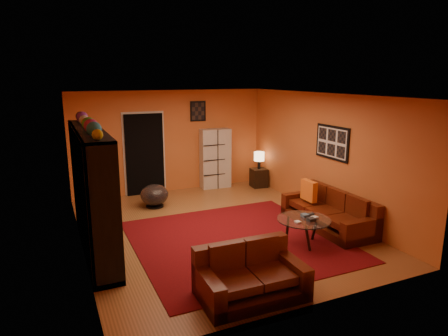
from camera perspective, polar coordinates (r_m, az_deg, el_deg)
name	(u,v)px	position (r m, az deg, el deg)	size (l,w,h in m)	color
floor	(217,229)	(7.97, -1.07, -8.64)	(6.00, 6.00, 0.00)	brown
ceiling	(216,95)	(7.42, -1.15, 10.38)	(6.00, 6.00, 0.00)	white
wall_back	(171,141)	(10.37, -7.62, 3.78)	(6.00, 6.00, 0.00)	#C8632C
wall_front	(311,212)	(5.06, 12.36, -6.19)	(6.00, 6.00, 0.00)	#C8632C
wall_left	(77,178)	(7.03, -20.23, -1.30)	(6.00, 6.00, 0.00)	#C8632C
wall_right	(323,154)	(8.85, 13.98, 1.93)	(6.00, 6.00, 0.00)	#C8632C
rug	(237,240)	(7.42, 1.81, -10.30)	(3.60, 3.60, 0.01)	#52090E
doorway	(145,154)	(10.21, -11.27, 1.90)	(0.95, 0.10, 2.04)	black
wall_art_right	(332,143)	(8.55, 15.21, 3.53)	(0.03, 1.00, 0.70)	black
wall_art_back	(198,111)	(10.49, -3.74, 8.11)	(0.42, 0.03, 0.52)	black
entertainment_unit	(93,191)	(7.11, -18.27, -3.09)	(0.45, 3.00, 2.10)	black
tv	(96,194)	(7.18, -17.87, -3.56)	(0.11, 0.87, 0.50)	black
sofa	(331,213)	(8.27, 15.01, -6.16)	(0.85, 2.07, 0.85)	#441309
loveseat	(249,275)	(5.65, 3.57, -15.04)	(1.44, 0.88, 0.85)	#441309
throw_pillow	(309,191)	(8.44, 12.03, -3.17)	(0.12, 0.42, 0.42)	orange
coffee_table	(304,222)	(7.24, 11.32, -7.53)	(0.94, 0.94, 0.47)	silver
storage_cabinet	(215,158)	(10.66, -1.25, 1.37)	(0.79, 0.35, 1.58)	beige
bowl_chair	(154,195)	(9.29, -9.91, -3.84)	(0.64, 0.64, 0.52)	black
side_table	(259,178)	(10.86, 4.99, -1.39)	(0.40, 0.40, 0.50)	black
table_lamp	(259,157)	(10.73, 5.05, 1.58)	(0.28, 0.28, 0.46)	black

